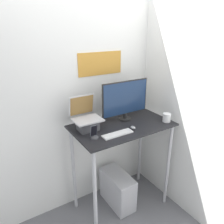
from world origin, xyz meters
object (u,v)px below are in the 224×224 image
(monitor, at_px, (125,100))
(computer_tower, at_px, (118,189))
(cell_phone, at_px, (94,134))
(mouse, at_px, (133,128))
(laptop, at_px, (87,121))
(keyboard, at_px, (118,134))

(monitor, distance_m, computer_tower, 1.16)
(monitor, relative_size, cell_phone, 4.33)
(computer_tower, bearing_deg, mouse, -71.89)
(cell_phone, distance_m, computer_tower, 1.04)
(laptop, bearing_deg, keyboard, -53.65)
(laptop, bearing_deg, monitor, -0.26)
(mouse, bearing_deg, cell_phone, 175.21)
(cell_phone, height_order, computer_tower, cell_phone)
(laptop, bearing_deg, mouse, -31.44)
(monitor, bearing_deg, cell_phone, -157.49)
(keyboard, bearing_deg, computer_tower, 54.66)
(keyboard, relative_size, mouse, 4.91)
(mouse, distance_m, cell_phone, 0.45)
(laptop, xyz_separation_m, cell_phone, (-0.03, -0.22, -0.05))
(monitor, relative_size, computer_tower, 1.17)
(keyboard, relative_size, cell_phone, 2.39)
(laptop, bearing_deg, computer_tower, -10.49)
(cell_phone, bearing_deg, monitor, 22.51)
(laptop, height_order, mouse, laptop)
(monitor, bearing_deg, mouse, -106.08)
(cell_phone, bearing_deg, computer_tower, 21.54)
(monitor, distance_m, mouse, 0.35)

